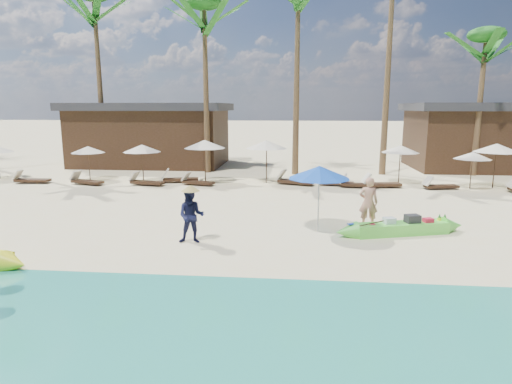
{
  "coord_description": "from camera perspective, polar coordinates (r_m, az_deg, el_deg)",
  "views": [
    {
      "loc": [
        2.17,
        -12.09,
        4.03
      ],
      "look_at": [
        0.86,
        2.0,
        1.22
      ],
      "focal_mm": 30.0,
      "sensor_mm": 36.0,
      "label": 1
    }
  ],
  "objects": [
    {
      "name": "pavilion_east",
      "position": [
        31.92,
        27.28,
        6.71
      ],
      "size": [
        8.8,
        6.6,
        4.3
      ],
      "color": "#3A2317",
      "rests_on": "ground"
    },
    {
      "name": "palm_2",
      "position": [
        30.39,
        -20.62,
        20.32
      ],
      "size": [
        2.08,
        2.08,
        11.33
      ],
      "color": "brown",
      "rests_on": "ground"
    },
    {
      "name": "lounger_8_left",
      "position": [
        23.22,
        23.2,
        0.82
      ],
      "size": [
        1.81,
        0.85,
        0.59
      ],
      "rotation": [
        0.0,
        0.0,
        0.19
      ],
      "color": "#3A2317",
      "rests_on": "ground"
    },
    {
      "name": "tourist",
      "position": [
        14.95,
        14.76,
        -1.34
      ],
      "size": [
        0.68,
        0.5,
        1.73
      ],
      "primitive_type": "imported",
      "rotation": [
        0.0,
        0.0,
        3.0
      ],
      "color": "tan",
      "rests_on": "ground"
    },
    {
      "name": "lounger_5_left",
      "position": [
        22.68,
        -7.97,
        1.41
      ],
      "size": [
        1.83,
        0.97,
        0.6
      ],
      "rotation": [
        0.0,
        0.0,
        -0.26
      ],
      "color": "#3A2317",
      "rests_on": "ground"
    },
    {
      "name": "lounger_4_left",
      "position": [
        23.15,
        -14.55,
        1.39
      ],
      "size": [
        1.95,
        0.94,
        0.64
      ],
      "rotation": [
        0.0,
        0.0,
        -0.2
      ],
      "color": "#3A2317",
      "rests_on": "ground"
    },
    {
      "name": "lounger_4_right",
      "position": [
        23.65,
        -10.35,
        1.8
      ],
      "size": [
        2.06,
        1.01,
        0.67
      ],
      "rotation": [
        0.0,
        0.0,
        0.21
      ],
      "color": "#3A2317",
      "rests_on": "ground"
    },
    {
      "name": "lounger_3_left",
      "position": [
        26.08,
        -27.9,
        1.51
      ],
      "size": [
        1.92,
        0.69,
        0.64
      ],
      "rotation": [
        0.0,
        0.0,
        0.06
      ],
      "color": "#3A2317",
      "rests_on": "ground"
    },
    {
      "name": "resort_parasol_9",
      "position": [
        24.63,
        29.42,
        5.14
      ],
      "size": [
        2.18,
        2.18,
        2.25
      ],
      "color": "#3A2317",
      "rests_on": "ground"
    },
    {
      "name": "vendor_green",
      "position": [
        12.96,
        -8.62,
        -3.19
      ],
      "size": [
        0.86,
        0.7,
        1.65
      ],
      "primitive_type": "imported",
      "rotation": [
        0.0,
        0.0,
        0.09
      ],
      "color": "#141739",
      "rests_on": "ground"
    },
    {
      "name": "resort_parasol_5",
      "position": [
        23.27,
        -6.86,
        6.35
      ],
      "size": [
        2.24,
        2.24,
        2.31
      ],
      "color": "#3A2317",
      "rests_on": "ground"
    },
    {
      "name": "lounger_6_right",
      "position": [
        22.67,
        10.37,
        1.35
      ],
      "size": [
        1.9,
        0.83,
        0.62
      ],
      "rotation": [
        0.0,
        0.0,
        -0.15
      ],
      "color": "#3A2317",
      "rests_on": "ground"
    },
    {
      "name": "resort_parasol_3",
      "position": [
        25.71,
        -21.5,
        5.28
      ],
      "size": [
        1.84,
        1.84,
        1.89
      ],
      "color": "#3A2317",
      "rests_on": "ground"
    },
    {
      "name": "lounger_3_right",
      "position": [
        24.4,
        -21.8,
        1.43
      ],
      "size": [
        1.96,
        1.12,
        0.64
      ],
      "rotation": [
        0.0,
        0.0,
        -0.31
      ],
      "color": "#3A2317",
      "rests_on": "ground"
    },
    {
      "name": "resort_parasol_7",
      "position": [
        24.15,
        18.71,
        5.45
      ],
      "size": [
        1.98,
        1.98,
        2.04
      ],
      "color": "#3A2317",
      "rests_on": "ground"
    },
    {
      "name": "pavilion_west",
      "position": [
        31.34,
        -13.74,
        7.56
      ],
      "size": [
        10.8,
        6.6,
        4.3
      ],
      "color": "#3A2317",
      "rests_on": "ground"
    },
    {
      "name": "lounger_7_left",
      "position": [
        22.66,
        16.11,
        1.13
      ],
      "size": [
        2.02,
        0.83,
        0.67
      ],
      "rotation": [
        0.0,
        0.0,
        0.11
      ],
      "color": "#3A2317",
      "rests_on": "ground"
    },
    {
      "name": "resort_parasol_8",
      "position": [
        23.89,
        26.94,
        4.35
      ],
      "size": [
        1.79,
        1.79,
        1.85
      ],
      "color": "#3A2317",
      "rests_on": "ground"
    },
    {
      "name": "ground",
      "position": [
        12.92,
        -4.64,
        -6.96
      ],
      "size": [
        240.0,
        240.0,
        0.0
      ],
      "primitive_type": "plane",
      "color": "beige",
      "rests_on": "ground"
    },
    {
      "name": "green_canoe",
      "position": [
        14.58,
        18.73,
        -4.55
      ],
      "size": [
        4.81,
        1.67,
        0.63
      ],
      "rotation": [
        0.0,
        0.0,
        0.28
      ],
      "color": "#5FE646",
      "rests_on": "ground"
    },
    {
      "name": "lounger_7_right",
      "position": [
        22.34,
        13.23,
        1.11
      ],
      "size": [
        1.94,
        0.79,
        0.64
      ],
      "rotation": [
        0.0,
        0.0,
        -0.11
      ],
      "color": "#3A2317",
      "rests_on": "ground"
    },
    {
      "name": "wet_sand_strip",
      "position": [
        8.43,
        -10.77,
        -17.48
      ],
      "size": [
        240.0,
        4.5,
        0.01
      ],
      "primitive_type": "cube",
      "color": "tan",
      "rests_on": "ground"
    },
    {
      "name": "resort_parasol_6",
      "position": [
        22.99,
        1.41,
        6.36
      ],
      "size": [
        2.23,
        2.23,
        2.3
      ],
      "color": "#3A2317",
      "rests_on": "ground"
    },
    {
      "name": "resort_parasol_4",
      "position": [
        23.81,
        -14.97,
        5.64
      ],
      "size": [
        2.01,
        2.01,
        2.07
      ],
      "color": "#3A2317",
      "rests_on": "ground"
    },
    {
      "name": "palm_6",
      "position": [
        28.82,
        28.2,
        15.98
      ],
      "size": [
        2.08,
        2.08,
        8.51
      ],
      "color": "brown",
      "rests_on": "ground"
    },
    {
      "name": "palm_3",
      "position": [
        27.31,
        -6.87,
        20.75
      ],
      "size": [
        2.08,
        2.08,
        10.52
      ],
      "color": "brown",
      "rests_on": "ground"
    },
    {
      "name": "lounger_6_left",
      "position": [
        22.7,
        5.0,
        1.55
      ],
      "size": [
        2.08,
        1.23,
        0.68
      ],
      "rotation": [
        0.0,
        0.0,
        -0.34
      ],
      "color": "#3A2317",
      "rests_on": "ground"
    },
    {
      "name": "palm_4",
      "position": [
        26.66,
        5.61,
        22.92
      ],
      "size": [
        2.08,
        2.08,
        11.7
      ],
      "color": "brown",
      "rests_on": "ground"
    },
    {
      "name": "blue_umbrella",
      "position": [
        13.95,
        8.44,
        2.61
      ],
      "size": [
        2.02,
        2.02,
        2.17
      ],
      "color": "#99999E",
      "rests_on": "ground"
    }
  ]
}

